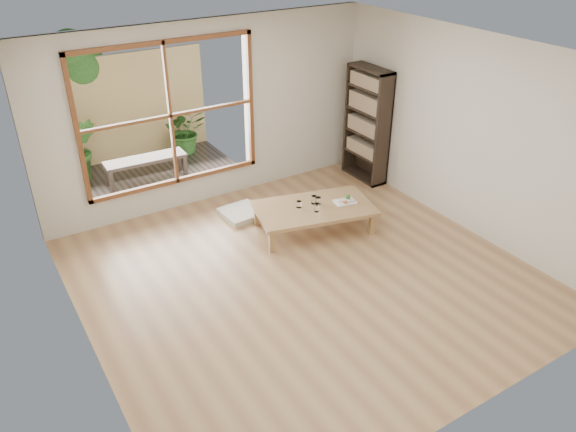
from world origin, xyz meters
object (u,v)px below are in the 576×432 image
Objects in this scene: food_tray at (346,201)px; garden_bench at (145,161)px; low_table at (314,209)px; bookshelf at (367,125)px.

food_tray reaches higher than garden_bench.
bookshelf is at bearing 44.07° from low_table.
low_table is 0.97× the size of bookshelf.
food_tray is 3.30m from garden_bench.
garden_bench is at bearing 132.71° from low_table.
garden_bench is (-1.43, 2.60, 0.06)m from low_table.
bookshelf is at bearing -26.12° from garden_bench.
garden_bench is (-1.87, 2.71, -0.00)m from food_tray.
low_table is 2.97m from garden_bench.
bookshelf is (1.62, 0.94, 0.59)m from low_table.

